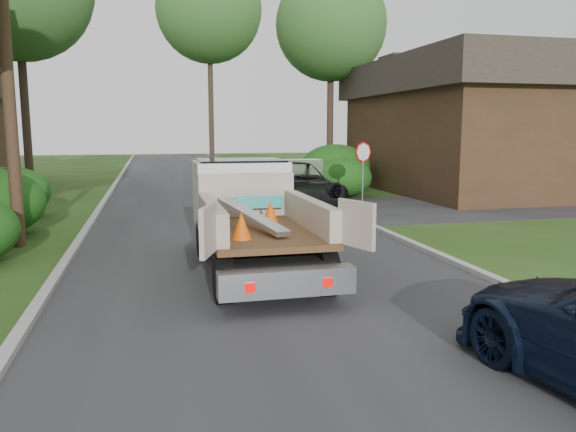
# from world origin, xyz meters

# --- Properties ---
(ground) EXTENTS (120.00, 120.00, 0.00)m
(ground) POSITION_xyz_m (0.00, 0.00, 0.00)
(ground) COLOR #244112
(ground) RESTS_ON ground
(road) EXTENTS (8.00, 90.00, 0.02)m
(road) POSITION_xyz_m (0.00, 10.00, 0.00)
(road) COLOR #28282B
(road) RESTS_ON ground
(side_street) EXTENTS (16.00, 7.00, 0.02)m
(side_street) POSITION_xyz_m (12.00, 9.00, 0.01)
(side_street) COLOR #28282B
(side_street) RESTS_ON ground
(curb_left) EXTENTS (0.20, 90.00, 0.12)m
(curb_left) POSITION_xyz_m (-4.10, 10.00, 0.06)
(curb_left) COLOR #9E9E99
(curb_left) RESTS_ON ground
(curb_right) EXTENTS (0.20, 90.00, 0.12)m
(curb_right) POSITION_xyz_m (4.10, 10.00, 0.06)
(curb_right) COLOR #9E9E99
(curb_right) RESTS_ON ground
(stop_sign) EXTENTS (0.71, 0.32, 2.48)m
(stop_sign) POSITION_xyz_m (5.20, 9.00, 1.78)
(stop_sign) COLOR slate
(stop_sign) RESTS_ON ground
(utility_pole) EXTENTS (2.42, 1.25, 10.00)m
(utility_pole) POSITION_xyz_m (-5.48, 4.98, 5.17)
(utility_pole) COLOR #382619
(utility_pole) RESTS_ON ground
(house_right) EXTENTS (9.72, 12.96, 6.20)m
(house_right) POSITION_xyz_m (13.00, 14.00, 3.16)
(house_right) COLOR #3B2818
(house_right) RESTS_ON ground
(hedge_left_c) EXTENTS (2.60, 2.60, 1.70)m
(hedge_left_c) POSITION_xyz_m (-6.80, 10.00, 0.85)
(hedge_left_c) COLOR #104910
(hedge_left_c) RESTS_ON ground
(hedge_right_a) EXTENTS (2.60, 2.60, 1.70)m
(hedge_right_a) POSITION_xyz_m (5.80, 13.00, 0.85)
(hedge_right_a) COLOR #104910
(hedge_right_a) RESTS_ON ground
(hedge_right_b) EXTENTS (3.38, 3.38, 2.21)m
(hedge_right_b) POSITION_xyz_m (6.50, 16.00, 1.10)
(hedge_right_b) COLOR #104910
(hedge_right_b) RESTS_ON ground
(tree_right_far) EXTENTS (6.00, 6.00, 11.50)m
(tree_right_far) POSITION_xyz_m (7.50, 20.00, 8.48)
(tree_right_far) COLOR #2D2119
(tree_right_far) RESTS_ON ground
(tree_center_far) EXTENTS (7.20, 7.20, 14.60)m
(tree_center_far) POSITION_xyz_m (2.00, 30.00, 10.98)
(tree_center_far) COLOR #2D2119
(tree_center_far) RESTS_ON ground
(flatbed_truck) EXTENTS (2.75, 5.85, 2.21)m
(flatbed_truck) POSITION_xyz_m (-0.20, 1.91, 1.20)
(flatbed_truck) COLOR black
(flatbed_truck) RESTS_ON ground
(black_pickup) EXTENTS (3.36, 6.68, 1.81)m
(black_pickup) POSITION_xyz_m (2.40, 8.88, 0.91)
(black_pickup) COLOR black
(black_pickup) RESTS_ON ground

